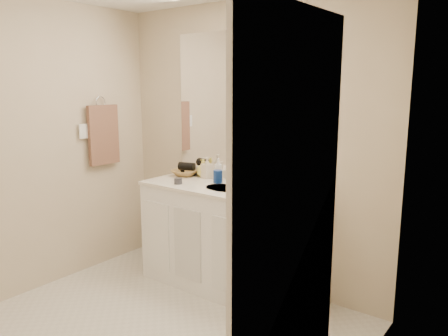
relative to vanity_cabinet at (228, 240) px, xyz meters
name	(u,v)px	position (x,y,z in m)	size (l,w,h in m)	color
wall_back	(247,145)	(0.00, 0.28, 0.77)	(2.60, 0.02, 2.40)	beige
wall_left	(20,149)	(-1.30, -1.02, 0.77)	(0.02, 2.60, 2.40)	beige
wall_right	(325,201)	(1.30, -1.02, 0.77)	(0.02, 2.60, 2.40)	beige
vanity_cabinet	(228,240)	(0.00, 0.00, 0.00)	(1.50, 0.55, 0.85)	white
countertop	(228,189)	(0.00, 0.00, 0.44)	(1.52, 0.57, 0.03)	white
backsplash	(246,177)	(0.00, 0.26, 0.50)	(1.52, 0.03, 0.08)	white
sink_basin	(226,189)	(0.00, -0.02, 0.44)	(0.37, 0.37, 0.02)	beige
faucet	(239,178)	(0.00, 0.16, 0.51)	(0.02, 0.02, 0.11)	silver
mirror	(247,103)	(0.00, 0.27, 1.14)	(1.48, 0.01, 1.20)	white
blue_mug	(218,176)	(-0.17, 0.09, 0.51)	(0.08, 0.08, 0.11)	navy
tan_cup	(252,183)	(0.18, 0.09, 0.50)	(0.06, 0.06, 0.08)	beige
toothbrush	(254,170)	(0.19, 0.09, 0.60)	(0.01, 0.01, 0.20)	#E33B82
mouthwash_bottle	(280,180)	(0.44, 0.09, 0.56)	(0.09, 0.09, 0.21)	#0D7B9E
clear_pump_bottle	(288,183)	(0.50, 0.11, 0.54)	(0.06, 0.06, 0.16)	silver
soap_dish	(268,198)	(0.45, -0.11, 0.46)	(0.09, 0.07, 0.01)	silver
green_soap	(268,196)	(0.45, -0.11, 0.48)	(0.08, 0.05, 0.03)	#6FCE32
orange_comb	(234,196)	(0.21, -0.21, 0.46)	(0.10, 0.02, 0.00)	orange
dark_jar	(178,181)	(-0.42, -0.15, 0.48)	(0.07, 0.07, 0.05)	#36363D
soap_bottle_white	(218,169)	(-0.24, 0.18, 0.55)	(0.07, 0.08, 0.19)	white
soap_bottle_cream	(207,167)	(-0.37, 0.19, 0.55)	(0.09, 0.09, 0.19)	beige
soap_bottle_yellow	(203,168)	(-0.43, 0.21, 0.53)	(0.12, 0.12, 0.16)	#E5D559
wicker_basket	(185,173)	(-0.59, 0.14, 0.48)	(0.24, 0.24, 0.06)	olive
hair_dryer	(187,166)	(-0.57, 0.14, 0.54)	(0.07, 0.07, 0.15)	black
towel_ring	(101,102)	(-1.27, -0.25, 1.12)	(0.11, 0.11, 0.01)	silver
hand_towel	(104,135)	(-1.25, -0.25, 0.82)	(0.04, 0.32, 0.55)	brown
switch_plate	(83,131)	(-1.27, -0.45, 0.88)	(0.01, 0.09, 0.13)	white
door	(289,264)	(1.29, -1.32, 0.57)	(0.02, 0.82, 2.00)	white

